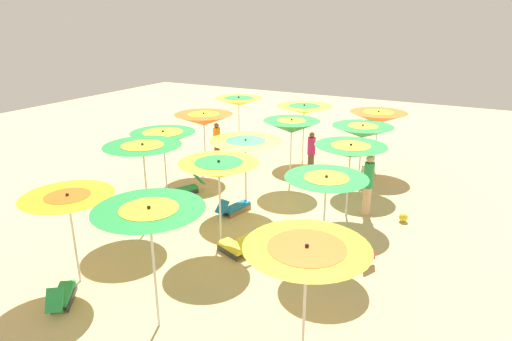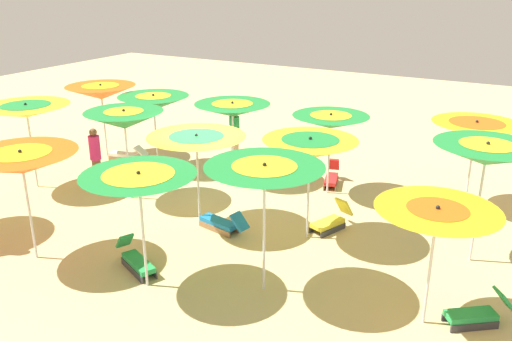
% 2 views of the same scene
% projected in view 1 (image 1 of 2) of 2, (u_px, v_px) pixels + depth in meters
% --- Properties ---
extents(ground, '(41.92, 41.92, 0.04)m').
position_uv_depth(ground, '(261.00, 208.00, 13.98)').
color(ground, '#D1B57F').
extents(beach_umbrella_0, '(2.05, 2.05, 2.47)m').
position_uv_depth(beach_umbrella_0, '(239.00, 102.00, 19.01)').
color(beach_umbrella_0, silver).
rests_on(beach_umbrella_0, ground).
extents(beach_umbrella_1, '(2.18, 2.18, 2.36)m').
position_uv_depth(beach_umbrella_1, '(204.00, 119.00, 16.40)').
color(beach_umbrella_1, silver).
rests_on(beach_umbrella_1, ground).
extents(beach_umbrella_2, '(2.06, 2.06, 2.31)m').
position_uv_depth(beach_umbrella_2, '(163.00, 138.00, 14.03)').
color(beach_umbrella_2, silver).
rests_on(beach_umbrella_2, ground).
extents(beach_umbrella_3, '(2.11, 2.11, 2.51)m').
position_uv_depth(beach_umbrella_3, '(143.00, 151.00, 11.86)').
color(beach_umbrella_3, silver).
rests_on(beach_umbrella_3, ground).
extents(beach_umbrella_4, '(1.96, 1.96, 2.17)m').
position_uv_depth(beach_umbrella_4, '(68.00, 202.00, 9.43)').
color(beach_umbrella_4, silver).
rests_on(beach_umbrella_4, ground).
extents(beach_umbrella_5, '(2.26, 2.26, 2.37)m').
position_uv_depth(beach_umbrella_5, '(304.00, 110.00, 17.86)').
color(beach_umbrella_5, silver).
rests_on(beach_umbrella_5, ground).
extents(beach_umbrella_6, '(1.98, 1.98, 2.39)m').
position_uv_depth(beach_umbrella_6, '(291.00, 127.00, 15.25)').
color(beach_umbrella_6, silver).
rests_on(beach_umbrella_6, ground).
extents(beach_umbrella_7, '(2.22, 2.22, 2.22)m').
position_uv_depth(beach_umbrella_7, '(246.00, 145.00, 13.39)').
color(beach_umbrella_7, silver).
rests_on(beach_umbrella_7, ground).
extents(beach_umbrella_8, '(2.03, 2.03, 2.35)m').
position_uv_depth(beach_umbrella_8, '(219.00, 170.00, 11.03)').
color(beach_umbrella_8, silver).
rests_on(beach_umbrella_8, ground).
extents(beach_umbrella_9, '(2.02, 2.02, 2.56)m').
position_uv_depth(beach_umbrella_9, '(150.00, 219.00, 7.86)').
color(beach_umbrella_9, silver).
rests_on(beach_umbrella_9, ground).
extents(beach_umbrella_10, '(2.15, 2.15, 2.35)m').
position_uv_depth(beach_umbrella_10, '(378.00, 117.00, 16.76)').
color(beach_umbrella_10, silver).
rests_on(beach_umbrella_10, ground).
extents(beach_umbrella_11, '(2.08, 2.08, 2.26)m').
position_uv_depth(beach_umbrella_11, '(362.00, 132.00, 15.05)').
color(beach_umbrella_11, silver).
rests_on(beach_umbrella_11, ground).
extents(beach_umbrella_12, '(2.11, 2.11, 2.25)m').
position_uv_depth(beach_umbrella_12, '(350.00, 151.00, 12.81)').
color(beach_umbrella_12, silver).
rests_on(beach_umbrella_12, ground).
extents(beach_umbrella_13, '(1.98, 1.98, 2.21)m').
position_uv_depth(beach_umbrella_13, '(326.00, 184.00, 10.38)').
color(beach_umbrella_13, silver).
rests_on(beach_umbrella_13, ground).
extents(beach_umbrella_14, '(2.10, 2.10, 2.26)m').
position_uv_depth(beach_umbrella_14, '(306.00, 257.00, 7.16)').
color(beach_umbrella_14, silver).
rests_on(beach_umbrella_14, ground).
extents(lounger_0, '(1.21, 0.64, 0.64)m').
position_uv_depth(lounger_0, '(348.00, 254.00, 10.79)').
color(lounger_0, olive).
rests_on(lounger_0, ground).
extents(lounger_1, '(0.97, 1.13, 0.63)m').
position_uv_depth(lounger_1, '(62.00, 296.00, 9.19)').
color(lounger_1, '#333338').
rests_on(lounger_1, ground).
extents(lounger_2, '(0.81, 1.28, 0.59)m').
position_uv_depth(lounger_2, '(186.00, 189.00, 14.95)').
color(lounger_2, '#333338').
rests_on(lounger_2, ground).
extents(lounger_3, '(0.58, 1.34, 0.58)m').
position_uv_depth(lounger_3, '(235.00, 207.00, 13.47)').
color(lounger_3, olive).
rests_on(lounger_3, ground).
extents(lounger_4, '(1.15, 0.74, 0.66)m').
position_uv_depth(lounger_4, '(235.00, 247.00, 11.11)').
color(lounger_4, '#333338').
rests_on(lounger_4, ground).
extents(lounger_5, '(0.54, 1.34, 0.52)m').
position_uv_depth(lounger_5, '(366.00, 171.00, 16.67)').
color(lounger_5, olive).
rests_on(lounger_5, ground).
extents(beachgoer_0, '(0.30, 0.30, 1.90)m').
position_uv_depth(beachgoer_0, '(368.00, 183.00, 13.13)').
color(beachgoer_0, '#D8A87F').
rests_on(beachgoer_0, ground).
extents(beachgoer_1, '(0.30, 0.30, 1.63)m').
position_uv_depth(beachgoer_1, '(217.00, 141.00, 18.17)').
color(beachgoer_1, brown).
rests_on(beachgoer_1, ground).
extents(beachgoer_2, '(0.30, 0.30, 1.64)m').
position_uv_depth(beachgoer_2, '(311.00, 152.00, 16.72)').
color(beachgoer_2, brown).
rests_on(beachgoer_2, ground).
extents(beach_ball, '(0.26, 0.26, 0.26)m').
position_uv_depth(beach_ball, '(403.00, 217.00, 12.95)').
color(beach_ball, yellow).
rests_on(beach_ball, ground).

